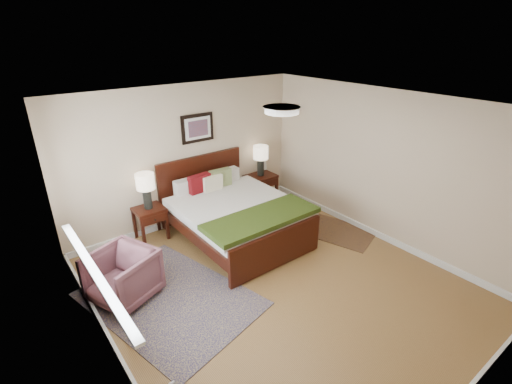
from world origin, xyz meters
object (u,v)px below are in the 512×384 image
Objects in this scene: lamp_left at (146,185)px; rug_persian at (170,299)px; armchair at (123,276)px; nightstand_right at (261,186)px; bed at (234,209)px; nightstand_left at (150,215)px; lamp_right at (261,156)px.

rug_persian is (-0.47, -1.64, -0.99)m from lamp_left.
armchair is at bearing 125.92° from rug_persian.
lamp_left is (-2.39, 0.01, 0.63)m from nightstand_right.
lamp_left reaches higher than armchair.
nightstand_right is 2.47m from lamp_left.
bed is 3.73× the size of nightstand_right.
nightstand_left is 2.45m from lamp_right.
bed is 1.60m from lamp_right.
nightstand_left is 0.25× the size of rug_persian.
nightstand_right is at bearing -90.00° from lamp_right.
lamp_left is 0.79× the size of armchair.
lamp_right is 3.60m from armchair.
nightstand_right is 3.53m from armchair.
armchair reaches higher than nightstand_right.
armchair is (-0.92, -1.25, -0.64)m from lamp_left.
bed is 3.65× the size of lamp_right.
lamp_left is at bearing 60.79° from rug_persian.
lamp_right is (-0.00, 0.01, 0.65)m from nightstand_right.
rug_persian is (-1.59, -0.77, -0.55)m from bed.
nightstand_left is at bearing 121.17° from armchair.
nightstand_left is at bearing 60.60° from rug_persian.
lamp_right is 3.44m from rug_persian.
bed is 3.88× the size of nightstand_left.
lamp_right is at bearing 0.49° from nightstand_left.
bed is at bearing 12.59° from rug_persian.
bed reaches higher than armchair.
rug_persian is (0.45, -0.39, -0.35)m from armchair.
armchair is at bearing -159.26° from lamp_right.
bed reaches higher than lamp_right.
armchair reaches higher than rug_persian.
bed is at bearing 78.53° from armchair.
nightstand_right is 0.77× the size of armchair.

